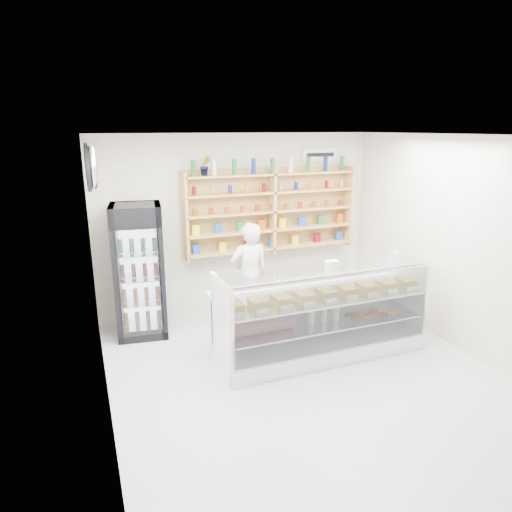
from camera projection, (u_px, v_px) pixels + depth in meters
name	position (u px, v px, depth m)	size (l,w,h in m)	color
room	(314.00, 267.00, 5.02)	(5.00, 5.00, 5.00)	silver
display_counter	(321.00, 330.00, 5.94)	(2.73, 0.82, 1.19)	white
shop_worker	(249.00, 276.00, 6.64)	(0.58, 0.38, 1.59)	silver
drinks_cooler	(139.00, 271.00, 6.37)	(0.76, 0.74, 1.89)	black
wall_shelving	(272.00, 211.00, 7.24)	(2.84, 0.28, 1.33)	tan
potted_plant	(205.00, 166.00, 6.66)	(0.16, 0.13, 0.29)	#1E6626
security_mirror	(92.00, 168.00, 5.05)	(0.15, 0.50, 0.50)	silver
wall_sign	(320.00, 155.00, 7.44)	(0.62, 0.03, 0.20)	white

